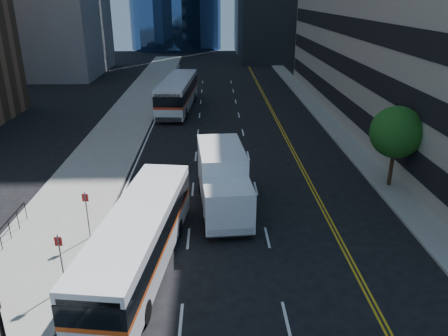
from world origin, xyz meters
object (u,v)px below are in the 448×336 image
bus_rear (178,93)px  street_tree (397,132)px  box_truck (223,180)px  bus_front (140,238)px

bus_rear → street_tree: bearing=-49.8°
street_tree → box_truck: street_tree is taller
bus_front → bus_rear: 29.14m
bus_front → box_truck: bearing=63.9°
bus_front → bus_rear: (-0.35, 29.14, 0.21)m
street_tree → bus_front: bearing=-149.4°
bus_front → box_truck: size_ratio=1.54×
bus_rear → box_truck: bearing=-75.4°
street_tree → bus_rear: street_tree is taller
bus_rear → bus_front: bearing=-84.8°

